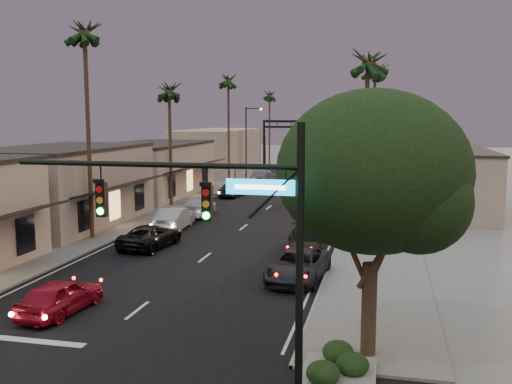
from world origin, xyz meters
The scene contains 31 objects.
ground centered at (0.00, 40.00, 0.00)m, with size 200.00×200.00×0.00m, color slate.
road centered at (0.00, 45.00, 0.00)m, with size 14.00×120.00×0.02m, color black.
sidewalk_left centered at (-9.50, 52.00, 0.06)m, with size 5.00×92.00×0.12m, color slate.
sidewalk_right centered at (9.50, 52.00, 0.06)m, with size 5.00×92.00×0.12m, color slate.
storefront_mid centered at (-13.00, 26.00, 2.75)m, with size 8.00×14.00×5.50m, color gray.
storefront_far centered at (-13.00, 42.00, 2.50)m, with size 8.00×16.00×5.00m, color tan.
storefront_dist centered at (-13.00, 65.00, 3.00)m, with size 8.00×20.00×6.00m, color gray.
building_right centered at (14.00, 40.00, 2.50)m, with size 8.00×18.00×5.00m, color gray.
traffic_signal centered at (5.69, 4.00, 5.08)m, with size 8.51×0.22×7.80m.
corner_tree centered at (9.48, 7.45, 5.98)m, with size 6.20×6.20×8.80m.
planter centered at (8.60, 5.50, 0.00)m, with size 2.20×2.60×0.24m, color gray.
arch centered at (0.00, 70.00, 5.53)m, with size 15.20×0.40×7.27m.
streetlight_right centered at (6.92, 45.00, 5.33)m, with size 2.13×0.30×9.00m.
streetlight_left centered at (-6.92, 58.00, 5.33)m, with size 2.13×0.30×9.00m.
palm_lb centered at (-8.60, 22.00, 13.39)m, with size 3.20×3.20×15.20m.
palm_lc centered at (-8.60, 36.00, 10.47)m, with size 3.20×3.20×12.20m.
palm_ld centered at (-8.60, 55.00, 12.42)m, with size 3.20×3.20×14.20m.
palm_ra centered at (8.60, 24.00, 11.44)m, with size 3.20×3.20×13.20m.
palm_rb centered at (8.60, 44.00, 12.42)m, with size 3.20×3.20×14.20m.
palm_rc centered at (8.60, 64.00, 10.47)m, with size 3.20×3.20×12.20m.
palm_far centered at (-8.30, 78.00, 11.44)m, with size 3.20×3.20×13.20m.
oncoming_red centered at (-2.88, 9.01, 0.72)m, with size 1.70×4.22×1.44m, color maroon.
oncoming_pickup centered at (-3.99, 20.71, 0.70)m, with size 2.31×5.01×1.39m, color black.
oncoming_silver centered at (-4.54, 26.21, 0.80)m, with size 1.68×4.83×1.59m, color #9B9CA1.
oncoming_white centered at (-4.56, 31.71, 0.76)m, with size 2.14×5.27×1.53m, color #ADADAD.
oncoming_dgrey centered at (-4.85, 42.70, 0.74)m, with size 1.74×4.31×1.47m, color black.
oncoming_grey_far centered at (-4.01, 53.38, 0.78)m, with size 1.66×4.75×1.57m, color #434348.
curbside_near centered at (5.79, 15.86, 0.73)m, with size 2.42×5.25×1.46m, color black.
curbside_black centered at (5.33, 21.36, 0.70)m, with size 1.96×4.83×1.40m, color black.
curbside_grey centered at (6.20, 29.26, 0.76)m, with size 1.80×4.48×1.53m, color #49494E.
curbside_far centered at (4.27, 52.88, 0.71)m, with size 1.50×4.29×1.41m, color black.
Camera 1 is at (9.79, -10.92, 7.98)m, focal length 40.00 mm.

